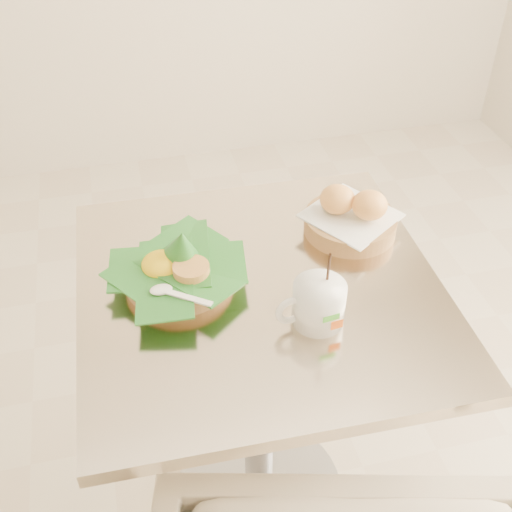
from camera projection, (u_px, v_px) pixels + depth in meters
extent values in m
plane|color=beige|center=(204.00, 502.00, 1.70)|extent=(3.60, 3.60, 0.00)
cylinder|color=gray|center=(259.00, 490.00, 1.72)|extent=(0.44, 0.44, 0.03)
cylinder|color=gray|center=(259.00, 406.00, 1.49)|extent=(0.07, 0.07, 0.69)
cube|color=beige|center=(260.00, 291.00, 1.26)|extent=(0.72, 0.72, 0.03)
cylinder|color=#A07A44|center=(178.00, 274.00, 1.25)|extent=(0.21, 0.21, 0.04)
cone|color=#1C6321|center=(181.00, 246.00, 1.22)|extent=(0.10, 0.12, 0.11)
ellipsoid|color=yellow|center=(162.00, 265.00, 1.24)|extent=(0.08, 0.08, 0.04)
cylinder|color=#CC9347|center=(191.00, 270.00, 1.21)|extent=(0.07, 0.07, 0.02)
cylinder|color=#A07A44|center=(350.00, 223.00, 1.37)|extent=(0.20, 0.20, 0.04)
cube|color=white|center=(351.00, 215.00, 1.36)|extent=(0.23, 0.23, 0.01)
ellipsoid|color=orange|center=(337.00, 199.00, 1.35)|extent=(0.07, 0.07, 0.06)
ellipsoid|color=orange|center=(370.00, 205.00, 1.33)|extent=(0.07, 0.07, 0.06)
cylinder|color=white|center=(319.00, 303.00, 1.15)|extent=(0.10, 0.10, 0.08)
torus|color=white|center=(291.00, 310.00, 1.13)|extent=(0.06, 0.02, 0.06)
cylinder|color=#512817|center=(320.00, 288.00, 1.12)|extent=(0.09, 0.09, 0.01)
cylinder|color=black|center=(328.00, 273.00, 1.12)|extent=(0.02, 0.05, 0.12)
cube|color=green|center=(331.00, 318.00, 1.11)|extent=(0.03, 0.01, 0.01)
cube|color=orange|center=(337.00, 325.00, 1.12)|extent=(0.02, 0.00, 0.02)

